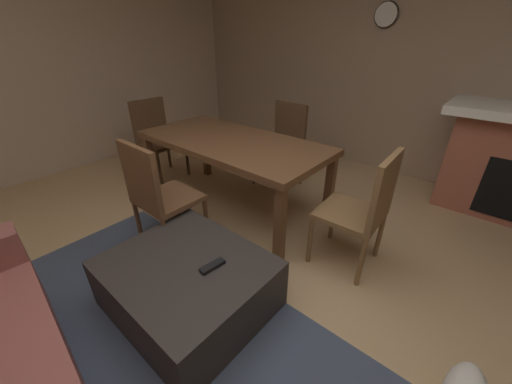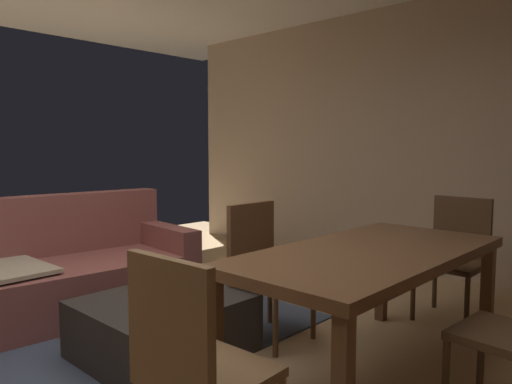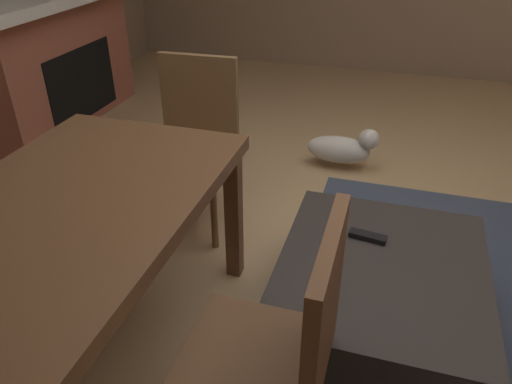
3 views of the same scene
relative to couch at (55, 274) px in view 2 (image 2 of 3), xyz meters
The scene contains 10 objects.
wall_right_window_side 3.69m from the couch, 23.55° to the right, with size 0.12×6.39×2.82m, color #C4AA91.
area_rug 0.74m from the couch, 78.06° to the right, with size 2.60×2.00×0.01m, color #3D475B.
couch is the anchor object (origin of this frame).
ottoman_coffee_table 1.26m from the couch, 83.63° to the right, with size 0.97×0.83×0.37m, color #2D2826.
tv_remote 1.32m from the couch, 90.94° to the right, with size 0.05×0.16×0.02m, color black.
dining_table 2.48m from the couch, 71.15° to the right, with size 1.83×0.88×0.74m.
dining_chair_east 3.14m from the couch, 47.92° to the right, with size 0.44×0.44×0.93m.
dining_chair_north 1.71m from the couch, 62.02° to the right, with size 0.44×0.44×0.93m.
dining_chair_west 2.39m from the couch, 102.39° to the right, with size 0.46×0.46×0.93m.
potted_plant 1.98m from the couch, ahead, with size 0.33×0.33×0.52m.
Camera 2 is at (-1.34, -2.29, 1.32)m, focal length 33.65 mm.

